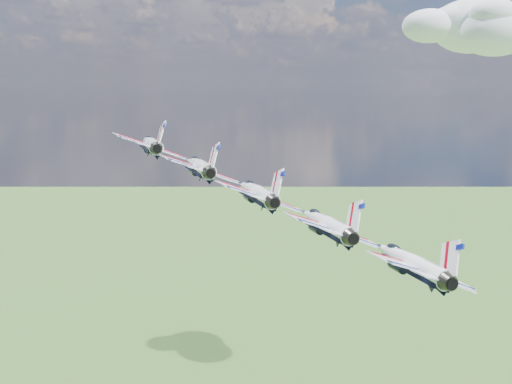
# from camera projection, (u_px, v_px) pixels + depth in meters

# --- Properties ---
(cloud_far) EXTENTS (52.51, 41.26, 20.63)m
(cloud_far) POSITION_uv_depth(u_px,v_px,m) (459.00, 27.00, 262.31)
(cloud_far) COLOR white
(jet_0) EXTENTS (17.57, 20.06, 8.68)m
(jet_0) POSITION_uv_depth(u_px,v_px,m) (150.00, 144.00, 100.19)
(jet_0) COLOR white
(jet_1) EXTENTS (17.57, 20.06, 8.68)m
(jet_1) POSITION_uv_depth(u_px,v_px,m) (199.00, 166.00, 92.45)
(jet_1) COLOR white
(jet_2) EXTENTS (17.57, 20.06, 8.68)m
(jet_2) POSITION_uv_depth(u_px,v_px,m) (256.00, 192.00, 84.71)
(jet_2) COLOR white
(jet_3) EXTENTS (17.57, 20.06, 8.68)m
(jet_3) POSITION_uv_depth(u_px,v_px,m) (325.00, 223.00, 76.97)
(jet_3) COLOR white
(jet_4) EXTENTS (17.57, 20.06, 8.68)m
(jet_4) POSITION_uv_depth(u_px,v_px,m) (409.00, 262.00, 69.23)
(jet_4) COLOR white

